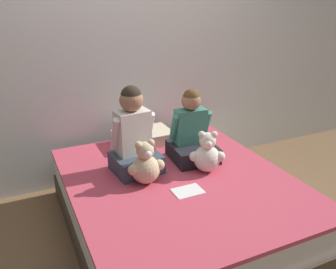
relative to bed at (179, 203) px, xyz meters
name	(u,v)px	position (x,y,z in m)	size (l,w,h in m)	color
ground_plane	(178,227)	(0.00, 0.00, -0.22)	(14.00, 14.00, 0.00)	brown
wall_behind_bed	(128,49)	(0.00, 1.06, 1.03)	(8.00, 0.06, 2.50)	silver
bed	(179,203)	(0.00, 0.00, 0.00)	(1.61, 1.87, 0.44)	#473828
child_on_left	(134,136)	(-0.25, 0.28, 0.50)	(0.38, 0.34, 0.67)	#384251
child_on_right	(192,134)	(0.25, 0.27, 0.43)	(0.38, 0.39, 0.58)	black
teddy_bear_held_by_left_child	(146,165)	(-0.25, 0.05, 0.36)	(0.28, 0.21, 0.33)	#D1B78E
teddy_bear_held_by_right_child	(207,155)	(0.25, 0.02, 0.36)	(0.26, 0.21, 0.33)	silver
pillow_at_headboard	(143,137)	(0.00, 0.74, 0.28)	(0.51, 0.34, 0.11)	beige
sign_card	(188,191)	(-0.03, -0.20, 0.22)	(0.21, 0.15, 0.00)	white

